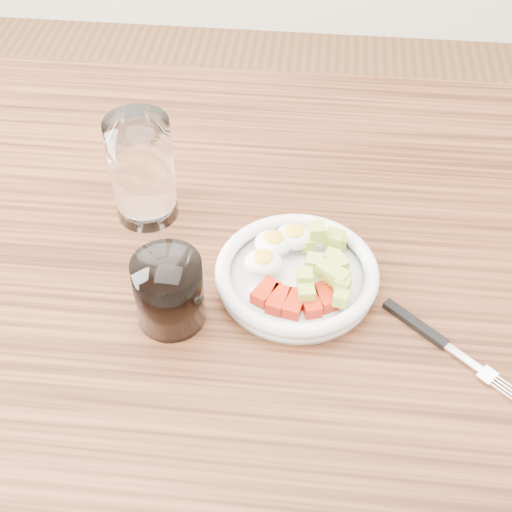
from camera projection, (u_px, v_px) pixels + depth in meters
The scene contains 5 objects.
dining_table at pixel (263, 335), 0.89m from camera, with size 1.50×0.90×0.77m.
bowl at pixel (296, 272), 0.80m from camera, with size 0.19×0.19×0.05m.
fork at pixel (432, 336), 0.76m from camera, with size 0.14×0.12×0.01m.
water_glass at pixel (142, 170), 0.85m from camera, with size 0.08×0.08×0.14m, color white.
coffee_glass at pixel (169, 292), 0.75m from camera, with size 0.07×0.07×0.08m.
Camera 1 is at (0.05, -0.55, 1.38)m, focal length 50.00 mm.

